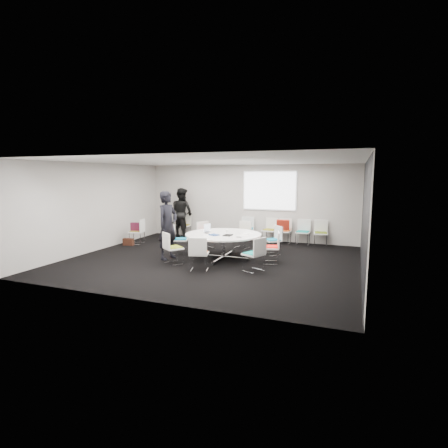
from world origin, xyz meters
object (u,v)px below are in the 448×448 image
(chair_ring_a, at_px, (271,253))
(person_main, at_px, (168,225))
(chair_spare_left, at_px, (137,236))
(chair_back_a, at_px, (248,234))
(chair_person_back, at_px, (184,230))
(chair_ring_c, at_px, (242,240))
(chair_ring_d, at_px, (206,240))
(chair_ring_f, at_px, (173,254))
(chair_back_c, at_px, (284,236))
(chair_back_d, at_px, (303,237))
(person_back, at_px, (182,213))
(maroon_bag, at_px, (137,227))
(chair_ring_h, at_px, (254,261))
(chair_back_b, at_px, (270,235))
(chair_ring_e, at_px, (180,245))
(brown_bag, at_px, (128,242))
(chair_ring_b, at_px, (273,246))
(cup, at_px, (227,231))
(conference_table, at_px, (223,240))
(laptop, at_px, (209,232))
(chair_back_e, at_px, (321,238))
(chair_ring_g, at_px, (199,260))

(chair_ring_a, relative_size, person_main, 0.45)
(chair_ring_a, xyz_separation_m, chair_spare_left, (-5.04, 0.99, 0.00))
(chair_back_a, xyz_separation_m, chair_person_back, (-2.61, -0.04, 0.00))
(chair_spare_left, xyz_separation_m, chair_person_back, (0.86, 1.91, 0.00))
(chair_ring_c, xyz_separation_m, chair_ring_d, (-1.11, -0.49, 0.00))
(chair_ring_f, height_order, chair_back_c, same)
(chair_back_d, height_order, person_back, person_back)
(person_back, distance_m, maroon_bag, 1.98)
(chair_ring_h, relative_size, chair_back_c, 1.00)
(chair_back_b, height_order, chair_person_back, same)
(chair_ring_e, relative_size, chair_person_back, 1.00)
(brown_bag, bearing_deg, chair_back_a, 31.98)
(chair_back_c, relative_size, person_main, 0.45)
(chair_ring_a, height_order, chair_ring_b, same)
(chair_back_b, height_order, maroon_bag, chair_back_b)
(chair_ring_b, bearing_deg, chair_spare_left, 48.59)
(chair_ring_c, bearing_deg, cup, 102.36)
(brown_bag, bearing_deg, chair_ring_e, -12.94)
(chair_ring_c, distance_m, chair_back_a, 1.29)
(chair_ring_f, bearing_deg, conference_table, 82.94)
(chair_ring_h, distance_m, person_main, 2.82)
(chair_back_b, distance_m, laptop, 3.13)
(chair_back_a, relative_size, chair_back_e, 1.00)
(chair_back_b, bearing_deg, chair_ring_f, 75.35)
(chair_ring_g, relative_size, chair_back_c, 1.00)
(chair_spare_left, bearing_deg, chair_ring_g, -137.55)
(maroon_bag, bearing_deg, chair_back_e, 17.61)
(chair_ring_h, distance_m, chair_spare_left, 5.21)
(conference_table, height_order, chair_back_a, chair_back_a)
(chair_back_e, distance_m, laptop, 4.13)
(chair_ring_e, height_order, chair_ring_g, same)
(chair_back_d, height_order, laptop, chair_back_d)
(chair_back_d, xyz_separation_m, chair_back_e, (0.61, -0.01, 0.00))
(chair_ring_h, relative_size, chair_back_d, 1.00)
(chair_ring_g, bearing_deg, conference_table, 70.49)
(chair_ring_g, relative_size, laptop, 2.72)
(chair_ring_d, relative_size, chair_back_a, 1.00)
(chair_ring_g, bearing_deg, chair_back_b, 63.99)
(chair_ring_b, distance_m, chair_back_c, 1.89)
(chair_ring_h, height_order, chair_person_back, same)
(chair_ring_b, height_order, chair_ring_d, same)
(chair_back_a, bearing_deg, chair_back_b, 165.66)
(chair_ring_d, relative_size, chair_ring_g, 1.00)
(chair_ring_a, bearing_deg, chair_ring_d, 49.80)
(chair_back_e, bearing_deg, chair_back_d, -7.61)
(chair_back_c, bearing_deg, cup, 68.60)
(chair_ring_d, xyz_separation_m, person_back, (-1.70, 1.56, 0.69))
(chair_spare_left, bearing_deg, chair_ring_f, -141.59)
(chair_ring_d, height_order, cup, chair_ring_d)
(chair_back_c, bearing_deg, chair_ring_e, 48.99)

